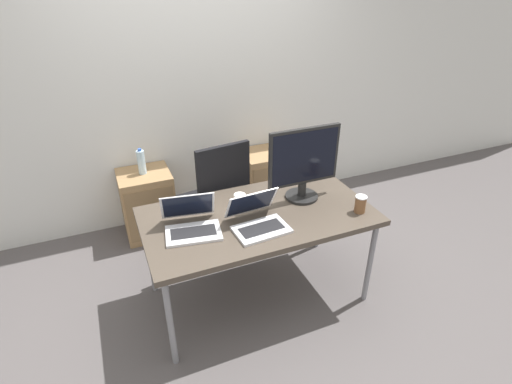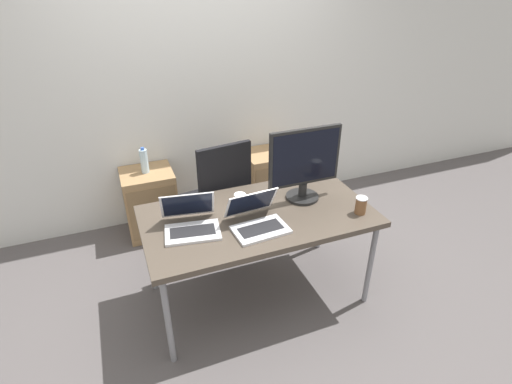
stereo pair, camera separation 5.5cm
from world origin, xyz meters
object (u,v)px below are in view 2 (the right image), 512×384
Objects in this scene: laptop_right at (191,223)px; water_bottle at (144,161)px; laptop_left at (257,220)px; coffee_cup_white at (240,201)px; cabinet_left at (150,202)px; office_chair at (217,210)px; cabinet_right at (267,181)px; monitor at (304,164)px; coffee_cup_brown at (361,205)px.

water_bottle is at bearing 96.88° from laptop_right.
water_bottle is at bearing 112.85° from laptop_left.
water_bottle is 1.17m from coffee_cup_white.
office_chair is at bearing -42.84° from cabinet_left.
laptop_right is at bearing -160.94° from coffee_cup_white.
office_chair is at bearing 62.47° from laptop_right.
monitor is at bearing -99.70° from cabinet_right.
laptop_left is at bearing -67.15° from water_bottle.
coffee_cup_white is (-0.03, 0.26, 0.01)m from laptop_left.
monitor is at bearing 6.36° from laptop_right.
coffee_cup_brown is at bearing -48.11° from water_bottle.
office_chair is 2.91× the size of laptop_left.
cabinet_left and cabinet_right have the same top height.
laptop_right reaches higher than coffee_cup_brown.
office_chair is 0.99m from monitor.
water_bottle is (-1.18, 0.00, 0.42)m from cabinet_right.
cabinet_right is (1.18, 0.00, 0.00)m from cabinet_left.
office_chair is 1.27m from coffee_cup_brown.
coffee_cup_white is (0.01, -0.57, 0.40)m from office_chair.
cabinet_left is at bearing 96.89° from laptop_right.
office_chair reaches higher than coffee_cup_brown.
coffee_cup_white reaches higher than cabinet_left.
office_chair is at bearing 92.82° from laptop_left.
cabinet_right is (0.67, 0.47, -0.08)m from office_chair.
laptop_left is at bearing -17.30° from laptop_right.
laptop_left is 3.32× the size of coffee_cup_white.
cabinet_right is 1.72× the size of laptop_left.
laptop_right is at bearing 162.70° from laptop_left.
water_bottle and coffee_cup_brown have the same top height.
monitor is at bearing 129.80° from coffee_cup_brown.
monitor is (0.44, 0.22, 0.23)m from laptop_left.
water_bottle is 1.90m from coffee_cup_brown.
coffee_cup_brown is (0.76, -0.94, 0.41)m from office_chair.
laptop_left is (0.55, -1.30, 0.05)m from water_bottle.
cabinet_right is at bearing 0.00° from cabinet_left.
laptop_left is 0.67× the size of monitor.
water_bottle is at bearing 132.50° from monitor.
coffee_cup_brown is at bearing -48.07° from cabinet_left.
monitor is at bearing -47.50° from water_bottle.
laptop_left is at bearing -87.18° from office_chair.
cabinet_left is at bearing 137.16° from office_chair.
monitor reaches higher than coffee_cup_brown.
cabinet_left is 0.42m from water_bottle.
cabinet_left is 1.49m from laptop_left.
coffee_cup_brown is at bearing -86.35° from cabinet_right.
laptop_right reaches higher than coffee_cup_white.
coffee_cup_white is at bearing -88.60° from office_chair.
laptop_left is (0.55, -1.30, 0.47)m from cabinet_left.
monitor is (0.99, -1.08, 0.70)m from cabinet_left.
laptop_left reaches higher than cabinet_right.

